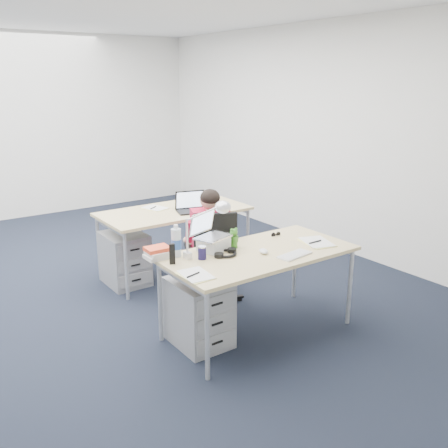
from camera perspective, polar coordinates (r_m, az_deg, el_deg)
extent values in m
plane|color=black|center=(5.30, -13.51, -7.61)|extent=(7.00, 7.00, 0.00)
cube|color=silver|center=(8.26, -23.58, 10.04)|extent=(6.00, 0.02, 2.80)
cube|color=silver|center=(2.14, 22.03, -4.18)|extent=(6.00, 0.02, 2.80)
cube|color=silver|center=(6.60, 10.80, 9.84)|extent=(0.02, 7.00, 2.80)
cube|color=tan|center=(4.14, 4.03, -3.38)|extent=(1.60, 0.80, 0.03)
cylinder|color=#B7BABC|center=(3.63, -1.92, -12.68)|extent=(0.04, 0.04, 0.70)
cylinder|color=#B7BABC|center=(4.54, 14.19, -6.99)|extent=(0.04, 0.04, 0.70)
cylinder|color=#B7BABC|center=(4.17, -7.31, -8.78)|extent=(0.04, 0.04, 0.70)
cylinder|color=#B7BABC|center=(4.98, 8.09, -4.53)|extent=(0.04, 0.04, 0.70)
cube|color=tan|center=(5.47, -5.72, 1.47)|extent=(1.60, 0.80, 0.03)
cylinder|color=#B7BABC|center=(4.96, -11.11, -4.76)|extent=(0.04, 0.04, 0.70)
cylinder|color=#B7BABC|center=(5.70, 2.71, -1.70)|extent=(0.04, 0.04, 0.70)
cylinder|color=#B7BABC|center=(5.58, -14.12, -2.59)|extent=(0.04, 0.04, 0.70)
cylinder|color=#B7BABC|center=(6.24, -1.25, -0.08)|extent=(0.04, 0.04, 0.70)
cylinder|color=black|center=(4.84, -1.41, -6.50)|extent=(0.04, 0.04, 0.37)
cube|color=black|center=(4.77, -1.43, -4.33)|extent=(0.54, 0.54, 0.07)
cube|color=black|center=(4.48, -0.98, -1.66)|extent=(0.38, 0.20, 0.47)
cube|color=#B71A3A|center=(4.68, -1.61, -1.11)|extent=(0.39, 0.29, 0.47)
sphere|color=tan|center=(4.60, -1.64, 2.79)|extent=(0.18, 0.18, 0.18)
cube|color=#98999C|center=(4.13, -2.89, -10.04)|extent=(0.40, 0.50, 0.55)
cube|color=#98999C|center=(5.39, -11.27, -3.89)|extent=(0.40, 0.50, 0.55)
cube|color=white|center=(4.07, 8.07, -3.52)|extent=(0.32, 0.17, 0.02)
ellipsoid|color=white|center=(4.09, 4.54, -3.13)|extent=(0.10, 0.12, 0.04)
cylinder|color=#191440|center=(3.95, -2.52, -3.29)|extent=(0.07, 0.07, 0.11)
cylinder|color=silver|center=(4.00, -5.48, -1.90)|extent=(0.09, 0.09, 0.26)
cube|color=silver|center=(4.00, -7.53, -3.25)|extent=(0.25, 0.22, 0.09)
cube|color=black|center=(3.86, -5.94, -3.41)|extent=(0.05, 0.04, 0.16)
cube|color=#F0EB8B|center=(3.64, -3.29, -5.89)|extent=(0.20, 0.28, 0.01)
cube|color=#F0EB8B|center=(4.41, 10.55, -2.10)|extent=(0.29, 0.36, 0.01)
cylinder|color=white|center=(5.90, -2.21, 3.22)|extent=(0.08, 0.08, 0.09)
cube|color=white|center=(5.54, -7.92, 1.79)|extent=(0.26, 0.31, 0.01)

